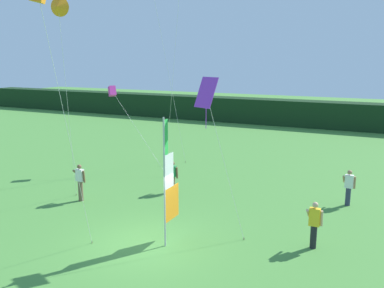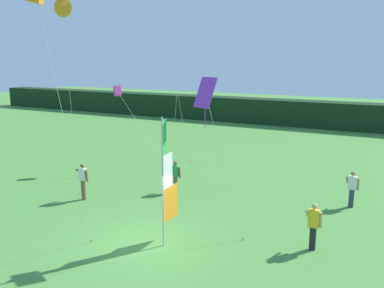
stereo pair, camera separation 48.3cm
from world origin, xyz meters
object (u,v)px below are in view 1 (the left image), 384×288
Objects in this scene: person_near_banner at (80,181)px; person_far_right at (349,187)px; person_mid_field at (314,224)px; person_far_left at (173,176)px; kite_orange_delta_1 at (58,8)px; kite_magenta_box_2 at (113,92)px; kite_purple_diamond_3 at (207,97)px; banner_flag at (169,184)px.

person_far_right is (11.06, 4.66, -0.05)m from person_near_banner.
person_far_left is at bearing 155.79° from person_mid_field.
person_near_banner is 0.19× the size of kite_orange_delta_1.
kite_purple_diamond_3 is (8.78, -6.54, 0.60)m from kite_magenta_box_2.
banner_flag is 6.29m from person_near_banner.
person_far_left is 6.83m from kite_purple_diamond_3.
banner_flag reaches higher than person_mid_field.
banner_flag is 2.73× the size of person_mid_field.
banner_flag reaches higher than person_far_left.
person_far_right is (0.62, 5.02, -0.02)m from person_mid_field.
person_far_left is 6.92m from kite_magenta_box_2.
person_far_right is at bearing 53.00° from kite_purple_diamond_3.
banner_flag is 0.93× the size of kite_magenta_box_2.
person_far_right is at bearing -3.50° from kite_magenta_box_2.
person_far_left is 0.96× the size of person_far_right.
person_mid_field is 5.05m from person_far_right.
kite_orange_delta_1 is at bearing -153.00° from person_far_right.
kite_purple_diamond_3 is at bearing -36.68° from kite_magenta_box_2.
banner_flag is 8.46m from kite_orange_delta_1.
person_far_left is 0.27× the size of kite_purple_diamond_3.
banner_flag is 2.80× the size of person_far_right.
kite_purple_diamond_3 is (3.52, -3.97, 4.29)m from person_far_left.
banner_flag is 11.16m from kite_magenta_box_2.
kite_purple_diamond_3 is at bearing -127.00° from person_far_right.
person_near_banner is 6.85m from kite_magenta_box_2.
kite_magenta_box_2 is 10.97m from kite_purple_diamond_3.
person_mid_field is at bearing 2.97° from kite_orange_delta_1.
person_mid_field is 5.67m from kite_purple_diamond_3.
person_near_banner is at bearing -138.03° from person_far_left.
kite_orange_delta_1 reaches higher than person_far_left.
person_near_banner is 4.33m from person_far_left.
person_far_right is at bearing 12.69° from person_far_left.
kite_purple_diamond_3 reaches higher than banner_flag.
banner_flag is 8.71m from person_far_right.
person_far_right is at bearing 82.94° from person_mid_field.
person_mid_field is 12.73m from kite_orange_delta_1.
person_mid_field is at bearing 11.06° from kite_purple_diamond_3.
person_far_right is 0.28× the size of kite_purple_diamond_3.
person_far_right is 14.35m from kite_orange_delta_1.
person_mid_field is (10.44, -0.36, -0.03)m from person_near_banner.
person_far_left is (-7.23, 3.25, -0.06)m from person_mid_field.
kite_purple_diamond_3 reaches higher than person_far_right.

